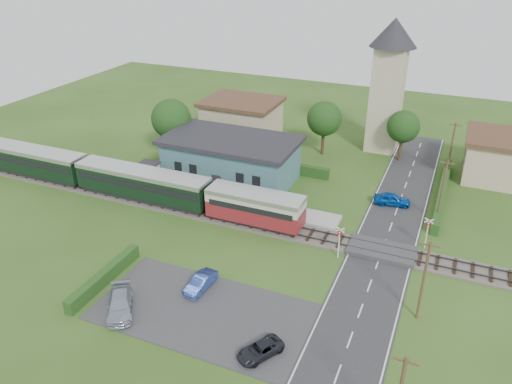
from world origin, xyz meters
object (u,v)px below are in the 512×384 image
at_px(crossing_signal_near, 339,238).
at_px(pedestrian_far, 173,181).
at_px(house_west, 242,118).
at_px(crossing_signal_far, 428,229).
at_px(car_park_blue, 201,282).
at_px(car_park_silver, 120,304).
at_px(train, 119,178).
at_px(station_building, 231,158).
at_px(equipment_hut, 149,173).
at_px(church_tower, 389,76).
at_px(car_park_dark, 260,350).
at_px(pedestrian_near, 275,201).
at_px(house_east, 502,157).
at_px(car_on_road, 392,199).

relative_size(crossing_signal_near, pedestrian_far, 1.73).
distance_m(house_west, crossing_signal_far, 35.26).
height_order(house_west, car_park_blue, house_west).
height_order(car_park_blue, car_park_silver, car_park_silver).
bearing_deg(train, car_park_blue, -34.46).
distance_m(station_building, car_park_blue, 21.75).
distance_m(train, car_park_blue, 20.38).
height_order(equipment_hut, church_tower, church_tower).
relative_size(train, car_park_dark, 12.37).
xyz_separation_m(church_tower, crossing_signal_near, (1.40, -28.41, -8.08)).
relative_size(train, car_park_silver, 9.32).
bearing_deg(church_tower, car_park_dark, -90.67).
relative_size(station_building, crossing_signal_near, 4.88).
xyz_separation_m(station_building, crossing_signal_near, (16.40, -11.40, -0.55)).
xyz_separation_m(crossing_signal_far, car_park_silver, (-21.06, -18.89, -1.39)).
bearing_deg(crossing_signal_far, car_park_blue, -140.06).
bearing_deg(pedestrian_near, crossing_signal_near, 159.76).
relative_size(church_tower, house_east, 2.00).
xyz_separation_m(car_park_silver, pedestrian_far, (-7.15, 19.63, 0.64)).
distance_m(crossing_signal_far, car_on_road, 8.76).
height_order(house_west, car_park_dark, house_west).
distance_m(train, crossing_signal_near, 26.26).
height_order(car_park_silver, pedestrian_near, pedestrian_near).
height_order(train, car_park_blue, train).
xyz_separation_m(crossing_signal_far, car_on_road, (-4.34, 7.48, -1.42)).
xyz_separation_m(train, crossing_signal_near, (26.15, -2.41, -0.04)).
distance_m(equipment_hut, house_east, 42.41).
distance_m(house_west, car_park_blue, 36.59).
relative_size(car_on_road, car_park_silver, 0.85).
bearing_deg(car_park_blue, pedestrian_near, 91.25).
bearing_deg(pedestrian_far, train, 120.00).
bearing_deg(crossing_signal_near, car_on_road, 76.88).
relative_size(church_tower, house_west, 1.63).
height_order(station_building, crossing_signal_near, station_building).
bearing_deg(crossing_signal_far, church_tower, 110.02).
xyz_separation_m(crossing_signal_far, pedestrian_far, (-28.21, 0.73, -0.75)).
xyz_separation_m(house_east, car_park_silver, (-27.46, -38.50, -2.04)).
bearing_deg(equipment_hut, church_tower, 44.75).
bearing_deg(house_west, equipment_hut, -98.62).
bearing_deg(car_park_blue, crossing_signal_far, 44.52).
height_order(crossing_signal_near, car_on_road, crossing_signal_near).
bearing_deg(car_park_dark, equipment_hut, 169.08).
xyz_separation_m(car_park_blue, car_park_dark, (7.49, -5.00, -0.11)).
relative_size(house_west, crossing_signal_near, 3.30).
xyz_separation_m(crossing_signal_near, car_on_road, (2.86, 12.28, -1.42)).
relative_size(church_tower, car_park_blue, 4.83).
distance_m(crossing_signal_near, pedestrian_near, 10.29).
distance_m(train, car_on_road, 30.68).
height_order(crossing_signal_near, car_park_dark, crossing_signal_near).
height_order(equipment_hut, house_west, house_west).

